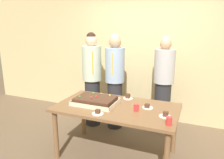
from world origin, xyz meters
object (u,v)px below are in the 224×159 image
Objects in this scene: plated_slice_far_left at (98,113)px; person_serving_front at (163,84)px; sheet_cake at (95,101)px; party_table at (116,112)px; person_striped_tie_right at (92,78)px; cake_server_utensil at (99,95)px; plated_slice_near_left at (128,97)px; drink_cup_middle at (169,121)px; person_green_shirt_behind at (115,80)px; plated_slice_far_right at (147,107)px; drink_cup_nearest at (136,108)px; plated_slice_near_right at (165,115)px.

person_serving_front reaches higher than plated_slice_far_left.
party_table is at bearing 2.66° from sheet_cake.
person_striped_tie_right is (-0.69, 1.17, 0.13)m from plated_slice_far_left.
cake_server_utensil is at bearing 108.24° from sheet_cake.
plated_slice_near_left reaches higher than plated_slice_far_left.
person_green_shirt_behind reaches higher than drink_cup_middle.
party_table is at bearing 20.33° from person_green_shirt_behind.
person_serving_front reaches higher than plated_slice_far_right.
cake_server_utensil is at bearing 163.85° from plated_slice_far_right.
drink_cup_nearest is at bearing 33.40° from person_green_shirt_behind.
plated_slice_far_right is 0.08× the size of person_striped_tie_right.
sheet_cake reaches higher than party_table.
person_green_shirt_behind is at bearing 101.07° from plated_slice_far_left.
plated_slice_far_right is at bearing 54.59° from drink_cup_nearest.
person_green_shirt_behind is at bearing 135.86° from plated_slice_far_right.
plated_slice_near_left is at bearing 76.34° from plated_slice_far_left.
sheet_cake is 0.97m from person_striped_tie_right.
drink_cup_nearest is at bearing 27.48° from person_serving_front.
plated_slice_near_right is 1.46m from person_green_shirt_behind.
drink_cup_middle reaches higher than plated_slice_far_right.
party_table is 0.35m from drink_cup_nearest.
plated_slice_near_right reaches higher than party_table.
plated_slice_near_left is at bearing 2.80° from cake_server_utensil.
person_green_shirt_behind reaches higher than plated_slice_near_left.
cake_server_utensil is (-1.23, 0.68, -0.05)m from drink_cup_middle.
plated_slice_far_left is at bearing 8.46° from person_green_shirt_behind.
person_green_shirt_behind reaches higher than drink_cup_nearest.
plated_slice_near_left is 0.75m from plated_slice_far_left.
cake_server_utensil is (-0.50, -0.02, -0.02)m from plated_slice_near_left.
plated_slice_near_left is 0.09× the size of person_serving_front.
person_serving_front is at bearing 86.78° from plated_slice_far_right.
plated_slice_far_left and plated_slice_far_right have the same top height.
plated_slice_near_right is 1.00× the size of plated_slice_far_left.
plated_slice_far_right is 0.09× the size of person_serving_front.
plated_slice_far_right is (0.56, 0.45, 0.00)m from plated_slice_far_left.
plated_slice_near_right is 1.00× the size of plated_slice_far_right.
plated_slice_near_right is 1.50× the size of drink_cup_nearest.
person_striped_tie_right is (-0.49, 0.84, 0.10)m from sheet_cake.
sheet_cake is 0.89m from person_green_shirt_behind.
drink_cup_middle is 0.06× the size of person_striped_tie_right.
plated_slice_far_left is at bearing -110.29° from party_table.
drink_cup_nearest is at bearing 150.78° from drink_cup_middle.
plated_slice_far_right is 0.08× the size of person_green_shirt_behind.
plated_slice_near_left is (0.38, 0.39, -0.02)m from sheet_cake.
party_table is 0.45m from plated_slice_far_right.
plated_slice_far_left is 1.37m from person_striped_tie_right.
drink_cup_nearest is at bearing -125.41° from plated_slice_far_right.
sheet_cake is 3.18× the size of cake_server_utensil.
plated_slice_near_left is 1.50× the size of drink_cup_middle.
drink_cup_nearest is at bearing 21.67° from person_striped_tie_right.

